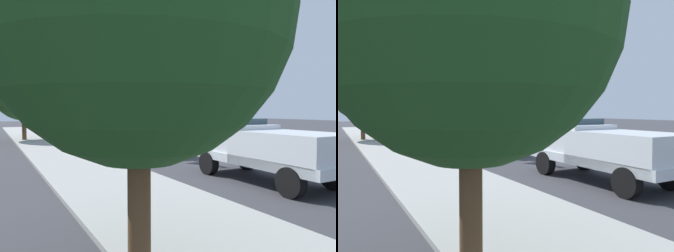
% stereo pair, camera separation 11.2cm
% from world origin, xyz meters
% --- Properties ---
extents(ground, '(120.00, 120.00, 0.00)m').
position_xyz_m(ground, '(0.00, 0.00, 0.00)').
color(ground, '#38383D').
extents(sidewalk_far_side, '(60.10, 6.25, 0.12)m').
position_xyz_m(sidewalk_far_side, '(-0.33, 7.57, 0.06)').
color(sidewalk_far_side, '#9E9E99').
rests_on(sidewalk_far_side, ground).
extents(lane_centre_stripe, '(49.96, 2.37, 0.01)m').
position_xyz_m(lane_centre_stripe, '(0.00, 0.00, 0.00)').
color(lane_centre_stripe, yellow).
rests_on(lane_centre_stripe, ground).
extents(utility_bucket_truck, '(8.30, 2.88, 6.82)m').
position_xyz_m(utility_bucket_truck, '(0.37, 3.00, 1.61)').
color(utility_bucket_truck, silver).
rests_on(utility_bucket_truck, ground).
extents(service_pickup_truck, '(5.69, 2.39, 2.06)m').
position_xyz_m(service_pickup_truck, '(-10.61, 2.50, 1.12)').
color(service_pickup_truck, silver).
rests_on(service_pickup_truck, ground).
extents(passing_minivan, '(4.88, 2.12, 1.69)m').
position_xyz_m(passing_minivan, '(7.79, -1.69, 0.97)').
color(passing_minivan, navy).
rests_on(passing_minivan, ground).
extents(traffic_cone_mid_front, '(0.40, 0.40, 0.78)m').
position_xyz_m(traffic_cone_mid_front, '(4.72, 1.06, 0.38)').
color(traffic_cone_mid_front, black).
rests_on(traffic_cone_mid_front, ground).
extents(traffic_signal_mast, '(5.39, 0.70, 8.72)m').
position_xyz_m(traffic_signal_mast, '(2.88, 6.69, 6.09)').
color(traffic_signal_mast, gray).
rests_on(traffic_signal_mast, ground).
extents(street_tree_left, '(4.02, 4.02, 5.60)m').
position_xyz_m(street_tree_left, '(-14.58, 8.56, 3.58)').
color(street_tree_left, brown).
rests_on(street_tree_left, ground).
extents(street_tree_right, '(4.39, 4.39, 5.97)m').
position_xyz_m(street_tree_right, '(8.44, 8.97, 3.77)').
color(street_tree_right, brown).
rests_on(street_tree_right, ground).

